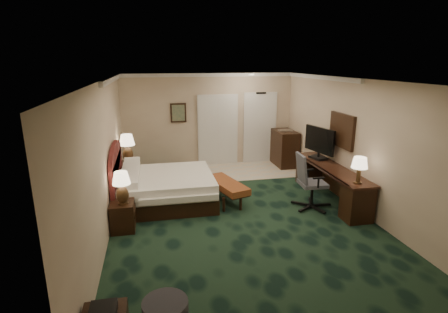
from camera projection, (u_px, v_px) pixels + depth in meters
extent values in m
cube|color=black|center=(240.00, 216.00, 7.08)|extent=(5.00, 7.50, 0.00)
cube|color=white|center=(242.00, 80.00, 6.37)|extent=(5.00, 7.50, 0.00)
cube|color=tan|center=(209.00, 120.00, 10.27)|extent=(5.00, 0.00, 2.70)
cube|color=tan|center=(342.00, 253.00, 3.19)|extent=(5.00, 0.00, 2.70)
cube|color=tan|center=(105.00, 159.00, 6.24)|extent=(0.00, 7.50, 2.70)
cube|color=tan|center=(358.00, 145.00, 7.21)|extent=(0.00, 7.50, 2.70)
cube|color=beige|center=(246.00, 170.00, 10.00)|extent=(3.20, 1.70, 0.01)
cube|color=silver|center=(260.00, 128.00, 10.62)|extent=(1.02, 0.06, 2.18)
cube|color=silver|center=(218.00, 130.00, 10.36)|extent=(1.20, 0.06, 2.10)
cube|color=#3D5C4C|center=(178.00, 113.00, 9.99)|extent=(0.45, 0.06, 0.55)
cube|color=white|center=(342.00, 130.00, 7.72)|extent=(0.05, 0.95, 0.75)
cube|color=white|center=(167.00, 188.00, 7.70)|extent=(2.00, 1.86, 0.64)
cube|color=black|center=(123.00, 216.00, 6.44)|extent=(0.43, 0.49, 0.54)
cube|color=black|center=(131.00, 174.00, 8.70)|extent=(0.49, 0.56, 0.61)
cube|color=brown|center=(227.00, 191.00, 7.80)|extent=(0.82, 1.40, 0.45)
cube|color=black|center=(330.00, 183.00, 7.82)|extent=(0.58, 2.67, 0.77)
cube|color=black|center=(319.00, 143.00, 8.27)|extent=(0.31, 0.97, 0.76)
cube|color=black|center=(284.00, 148.00, 10.39)|extent=(0.55, 1.00, 1.05)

